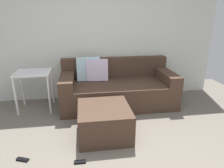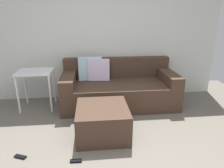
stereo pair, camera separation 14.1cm
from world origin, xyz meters
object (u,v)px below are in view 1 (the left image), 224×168
object	(u,v)px
couch_sectional	(117,88)
remote_under_side_table	(23,159)
ottoman	(104,121)
remote_by_storage_bin	(80,162)
side_table	(33,78)

from	to	relation	value
couch_sectional	remote_under_side_table	distance (m)	2.09
remote_under_side_table	ottoman	bearing A→B (deg)	43.89
remote_under_side_table	remote_by_storage_bin	bearing A→B (deg)	9.58
remote_under_side_table	side_table	bearing A→B (deg)	115.72
remote_by_storage_bin	couch_sectional	bearing A→B (deg)	67.41
couch_sectional	remote_under_side_table	bearing A→B (deg)	-133.30
couch_sectional	ottoman	size ratio (longest dim) A/B	2.74
ottoman	remote_by_storage_bin	world-z (taller)	ottoman
couch_sectional	side_table	size ratio (longest dim) A/B	2.98
couch_sectional	ottoman	xyz separation A→B (m)	(-0.37, -1.08, -0.10)
ottoman	remote_under_side_table	world-z (taller)	ottoman
side_table	remote_by_storage_bin	distance (m)	1.90
side_table	remote_by_storage_bin	bearing A→B (deg)	-63.91
side_table	remote_under_side_table	bearing A→B (deg)	-85.92
couch_sectional	ottoman	distance (m)	1.14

